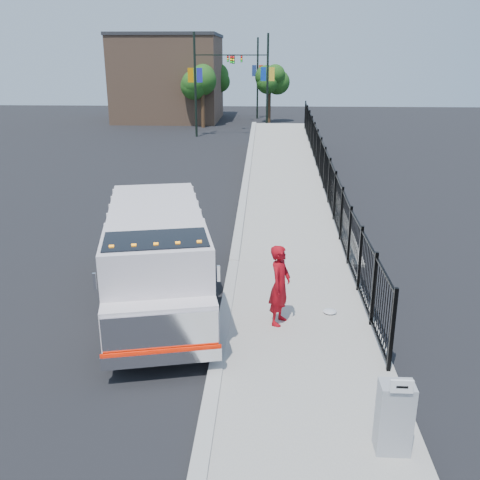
{
  "coord_description": "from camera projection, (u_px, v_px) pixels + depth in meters",
  "views": [
    {
      "loc": [
        0.99,
        -11.65,
        6.24
      ],
      "look_at": [
        0.29,
        2.0,
        1.52
      ],
      "focal_mm": 40.0,
      "sensor_mm": 36.0,
      "label": 1
    }
  ],
  "objects": [
    {
      "name": "light_pole_3",
      "position": [
        255.0,
        75.0,
        54.72
      ],
      "size": [
        3.77,
        0.22,
        8.0
      ],
      "color": "black",
      "rests_on": "ground"
    },
    {
      "name": "truck",
      "position": [
        157.0,
        253.0,
        13.71
      ],
      "size": [
        3.95,
        7.9,
        2.59
      ],
      "rotation": [
        0.0,
        0.0,
        0.21
      ],
      "color": "black",
      "rests_on": "ground"
    },
    {
      "name": "tree_1",
      "position": [
        269.0,
        81.0,
        51.34
      ],
      "size": [
        2.17,
        2.17,
        5.09
      ],
      "color": "#382314",
      "rests_on": "ground"
    },
    {
      "name": "light_pole_0",
      "position": [
        199.0,
        81.0,
        42.1
      ],
      "size": [
        3.77,
        0.22,
        8.0
      ],
      "color": "black",
      "rests_on": "ground"
    },
    {
      "name": "light_pole_2",
      "position": [
        213.0,
        76.0,
        51.55
      ],
      "size": [
        3.77,
        0.22,
        8.0
      ],
      "color": "black",
      "rests_on": "ground"
    },
    {
      "name": "debris",
      "position": [
        330.0,
        311.0,
        13.43
      ],
      "size": [
        0.35,
        0.35,
        0.09
      ],
      "primitive_type": "ellipsoid",
      "color": "silver",
      "rests_on": "sidewalk"
    },
    {
      "name": "curb",
      "position": [
        216.0,
        367.0,
        11.17
      ],
      "size": [
        0.3,
        12.0,
        0.16
      ],
      "primitive_type": "cube",
      "color": "#ADAAA3",
      "rests_on": "ground"
    },
    {
      "name": "tree_0",
      "position": [
        202.0,
        83.0,
        47.83
      ],
      "size": [
        2.72,
        2.72,
        5.36
      ],
      "color": "#382314",
      "rests_on": "ground"
    },
    {
      "name": "tree_2",
      "position": [
        217.0,
        78.0,
        57.58
      ],
      "size": [
        2.66,
        2.66,
        5.33
      ],
      "color": "#382314",
      "rests_on": "ground"
    },
    {
      "name": "iron_fence",
      "position": [
        324.0,
        182.0,
        23.94
      ],
      "size": [
        0.1,
        28.0,
        1.8
      ],
      "primitive_type": "cube",
      "color": "black",
      "rests_on": "ground"
    },
    {
      "name": "ramp",
      "position": [
        288.0,
        181.0,
        28.08
      ],
      "size": [
        3.95,
        24.06,
        3.19
      ],
      "primitive_type": "cube",
      "rotation": [
        0.06,
        0.0,
        0.0
      ],
      "color": "#9E998E",
      "rests_on": "ground"
    },
    {
      "name": "sidewalk",
      "position": [
        309.0,
        371.0,
        11.08
      ],
      "size": [
        3.55,
        12.0,
        0.12
      ],
      "primitive_type": "cube",
      "color": "#9E998E",
      "rests_on": "ground"
    },
    {
      "name": "worker",
      "position": [
        280.0,
        285.0,
        12.63
      ],
      "size": [
        0.7,
        0.84,
        1.97
      ],
      "primitive_type": "imported",
      "rotation": [
        0.0,
        0.0,
        1.19
      ],
      "color": "maroon",
      "rests_on": "sidewalk"
    },
    {
      "name": "light_pole_1",
      "position": [
        264.0,
        80.0,
        44.56
      ],
      "size": [
        3.78,
        0.22,
        8.0
      ],
      "color": "black",
      "rests_on": "ground"
    },
    {
      "name": "utility_cabinet",
      "position": [
        394.0,
        418.0,
        8.57
      ],
      "size": [
        0.55,
        0.4,
        1.25
      ],
      "primitive_type": "cube",
      "color": "gray",
      "rests_on": "sidewalk"
    },
    {
      "name": "building",
      "position": [
        169.0,
        79.0,
        53.75
      ],
      "size": [
        10.0,
        10.0,
        8.0
      ],
      "primitive_type": "cube",
      "color": "#8C664C",
      "rests_on": "ground"
    },
    {
      "name": "ground",
      "position": [
        224.0,
        325.0,
        13.08
      ],
      "size": [
        120.0,
        120.0,
        0.0
      ],
      "primitive_type": "plane",
      "color": "black",
      "rests_on": "ground"
    },
    {
      "name": "arrow_sign",
      "position": [
        402.0,
        386.0,
        8.13
      ],
      "size": [
        0.35,
        0.04,
        0.22
      ],
      "primitive_type": "cube",
      "color": "white",
      "rests_on": "utility_cabinet"
    }
  ]
}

